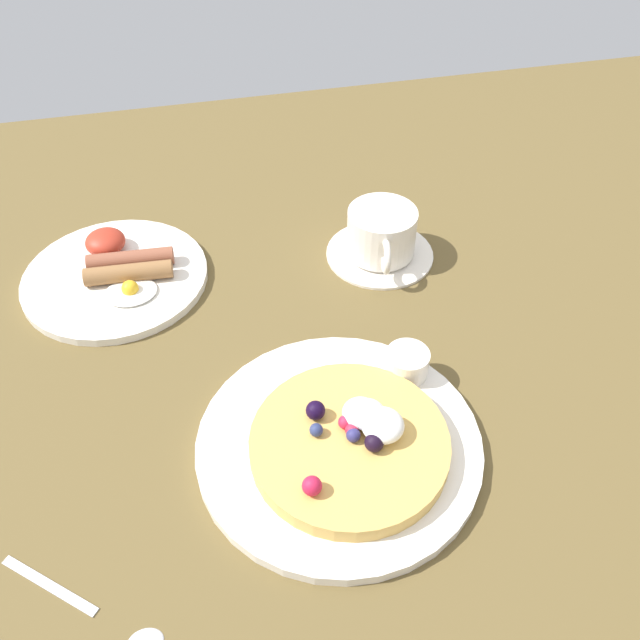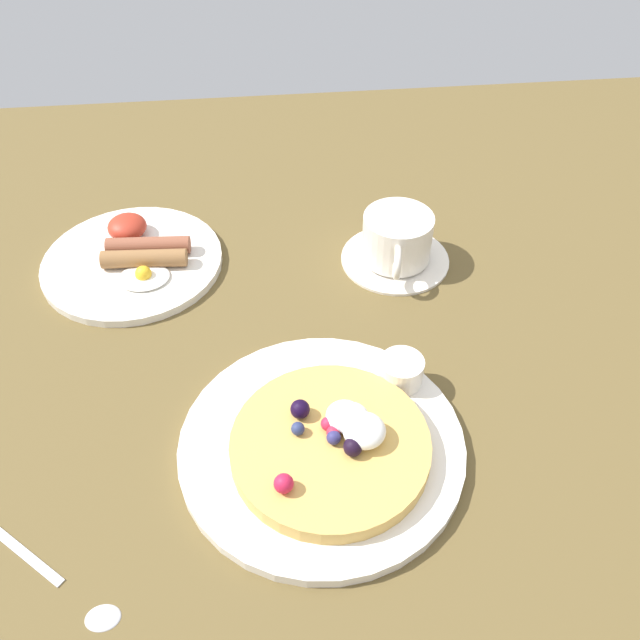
{
  "view_description": "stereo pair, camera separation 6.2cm",
  "coord_description": "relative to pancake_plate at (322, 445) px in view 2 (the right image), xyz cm",
  "views": [
    {
      "loc": [
        -7.23,
        -51.15,
        54.01
      ],
      "look_at": [
        4.2,
        -1.64,
        4.0
      ],
      "focal_mm": 37.79,
      "sensor_mm": 36.0,
      "label": 1
    },
    {
      "loc": [
        -1.15,
        -52.17,
        54.01
      ],
      "look_at": [
        4.2,
        -1.64,
        4.0
      ],
      "focal_mm": 37.79,
      "sensor_mm": 36.0,
      "label": 2
    }
  ],
  "objects": [
    {
      "name": "ground_plane",
      "position": [
        -2.93,
        15.14,
        -2.11
      ],
      "size": [
        197.42,
        117.35,
        3.0
      ],
      "primitive_type": "cube",
      "color": "brown"
    },
    {
      "name": "pancake_plate",
      "position": [
        0.0,
        0.0,
        0.0
      ],
      "size": [
        27.16,
        27.16,
        1.23
      ],
      "primitive_type": "cylinder",
      "color": "white",
      "rests_on": "ground_plane"
    },
    {
      "name": "pancake_with_berries",
      "position": [
        0.9,
        -1.15,
        1.82
      ],
      "size": [
        18.58,
        18.58,
        4.15
      ],
      "color": "#D5A751",
      "rests_on": "pancake_plate"
    },
    {
      "name": "syrup_ramekin",
      "position": [
        8.81,
        6.64,
        2.13
      ],
      "size": [
        4.46,
        4.46,
        2.94
      ],
      "color": "white",
      "rests_on": "pancake_plate"
    },
    {
      "name": "breakfast_plate",
      "position": [
        -20.46,
        29.68,
        -0.09
      ],
      "size": [
        22.13,
        22.13,
        1.04
      ],
      "primitive_type": "cylinder",
      "color": "white",
      "rests_on": "ground_plane"
    },
    {
      "name": "fried_breakfast",
      "position": [
        -19.43,
        30.67,
        1.52
      ],
      "size": [
        10.63,
        13.96,
        2.9
      ],
      "color": "brown",
      "rests_on": "breakfast_plate"
    },
    {
      "name": "coffee_saucer",
      "position": [
        12.2,
        27.23,
        -0.25
      ],
      "size": [
        13.52,
        13.52,
        0.73
      ],
      "primitive_type": "cylinder",
      "color": "white",
      "rests_on": "ground_plane"
    },
    {
      "name": "coffee_cup",
      "position": [
        12.18,
        27.08,
        3.16
      ],
      "size": [
        8.53,
        11.51,
        5.87
      ],
      "color": "white",
      "rests_on": "coffee_saucer"
    },
    {
      "name": "teaspoon",
      "position": [
        -21.73,
        -11.64,
        -0.37
      ],
      "size": [
        12.86,
        10.83,
        0.6
      ],
      "color": "silver",
      "rests_on": "ground_plane"
    }
  ]
}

